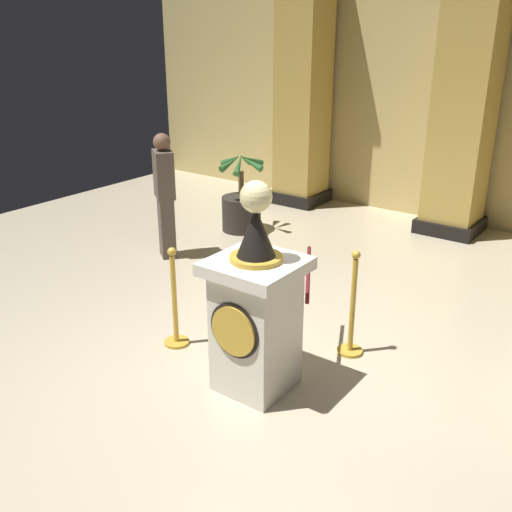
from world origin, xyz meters
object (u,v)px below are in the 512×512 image
Objects in this scene: pedestal_clock at (256,311)px; stanchion_far at (175,312)px; bystander_guest at (165,193)px; stanchion_near at (352,318)px; potted_palm_left at (241,207)px.

stanchion_far is at bearing 173.44° from pedestal_clock.
stanchion_near is at bearing -14.07° from bystander_guest.
stanchion_far is 2.41m from bystander_guest.
bystander_guest is at bearing 165.93° from stanchion_near.
bystander_guest is (-0.14, -1.42, 0.51)m from potted_palm_left.
potted_palm_left is 1.51m from bystander_guest.
stanchion_far is at bearing -43.76° from bystander_guest.
bystander_guest reaches higher than stanchion_far.
potted_palm_left is at bearing 117.12° from stanchion_far.
pedestal_clock is at bearing -6.56° from stanchion_far.
potted_palm_left is at bearing 143.56° from stanchion_near.
pedestal_clock is 1.75× the size of stanchion_near.
pedestal_clock is 1.10m from stanchion_far.
pedestal_clock is 3.24m from bystander_guest.
potted_palm_left reaches higher than stanchion_near.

